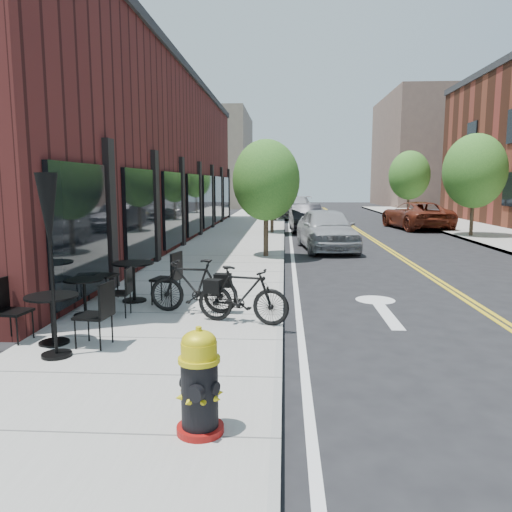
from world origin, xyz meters
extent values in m
plane|color=black|center=(0.00, 0.00, 0.00)|extent=(120.00, 120.00, 0.00)
cube|color=#9E9B93|center=(-2.00, 10.00, 0.06)|extent=(4.00, 70.00, 0.12)
cube|color=#451816|center=(-6.50, 14.00, 3.50)|extent=(5.00, 28.00, 7.00)
cube|color=#726656|center=(-8.00, 48.00, 5.00)|extent=(8.00, 14.00, 10.00)
cube|color=brown|center=(16.00, 50.00, 6.00)|extent=(10.00, 16.00, 12.00)
cylinder|color=#382B1E|center=(-0.60, 9.00, 0.93)|extent=(0.16, 0.16, 1.61)
ellipsoid|color=#265F1E|center=(-0.60, 9.00, 2.61)|extent=(2.20, 2.20, 2.64)
cylinder|color=#382B1E|center=(-0.60, 17.00, 0.96)|extent=(0.16, 0.16, 1.68)
ellipsoid|color=#265F1E|center=(-0.60, 17.00, 2.72)|extent=(2.30, 2.30, 2.76)
cylinder|color=#382B1E|center=(-0.60, 25.00, 0.91)|extent=(0.16, 0.16, 1.57)
ellipsoid|color=#265F1E|center=(-0.60, 25.00, 2.54)|extent=(2.10, 2.10, 2.52)
cylinder|color=#382B1E|center=(-0.60, 33.00, 0.98)|extent=(0.16, 0.16, 1.71)
ellipsoid|color=#265F1E|center=(-0.60, 33.00, 2.79)|extent=(2.40, 2.40, 2.88)
cylinder|color=#382B1E|center=(8.60, 16.00, 1.03)|extent=(0.16, 0.16, 1.82)
ellipsoid|color=#265F1E|center=(8.60, 16.00, 3.06)|extent=(2.80, 2.80, 3.36)
cylinder|color=#382B1E|center=(8.60, 28.00, 1.03)|extent=(0.16, 0.16, 1.82)
ellipsoid|color=#265F1E|center=(8.60, 28.00, 3.06)|extent=(2.80, 2.80, 3.36)
cylinder|color=maroon|center=(-0.78, -2.92, 0.15)|extent=(0.61, 0.61, 0.07)
cylinder|color=black|center=(-0.78, -2.92, 0.50)|extent=(0.47, 0.47, 0.69)
cylinder|color=gold|center=(-0.78, -2.92, 0.85)|extent=(0.53, 0.53, 0.05)
cylinder|color=gold|center=(-0.78, -2.92, 0.95)|extent=(0.46, 0.46, 0.16)
ellipsoid|color=gold|center=(-0.78, -2.92, 1.04)|extent=(0.44, 0.44, 0.20)
cylinder|color=gold|center=(-0.78, -2.92, 1.14)|extent=(0.08, 0.08, 0.07)
imported|color=black|center=(-1.67, 1.58, 0.63)|extent=(1.72, 0.63, 1.01)
imported|color=black|center=(-0.69, 0.90, 0.62)|extent=(1.71, 0.87, 0.99)
cylinder|color=black|center=(-3.44, -0.36, 0.14)|extent=(0.49, 0.49, 0.03)
cylinder|color=black|center=(-3.44, -0.36, 0.49)|extent=(0.07, 0.07, 0.71)
cylinder|color=black|center=(-3.44, -0.36, 0.84)|extent=(0.85, 0.85, 0.03)
cylinder|color=black|center=(-3.04, 2.39, 0.14)|extent=(0.58, 0.58, 0.03)
cylinder|color=black|center=(-3.04, 2.39, 0.52)|extent=(0.08, 0.08, 0.77)
cylinder|color=black|center=(-3.04, 2.39, 0.91)|extent=(1.00, 1.00, 0.03)
cylinder|color=black|center=(-3.60, 1.23, 0.13)|extent=(0.43, 0.43, 0.03)
cylinder|color=black|center=(-3.60, 1.23, 0.46)|extent=(0.06, 0.06, 0.65)
cylinder|color=black|center=(-3.60, 1.23, 0.79)|extent=(0.74, 0.74, 0.03)
cylinder|color=black|center=(-3.15, -0.91, 0.14)|extent=(0.41, 0.41, 0.05)
cylinder|color=black|center=(-3.15, -0.91, 1.37)|extent=(0.05, 0.05, 2.45)
cone|color=black|center=(-3.15, -0.91, 2.11)|extent=(0.30, 0.30, 1.08)
imported|color=#9A9DA1|center=(1.60, 11.53, 0.80)|extent=(2.37, 4.87, 1.60)
imported|color=black|center=(1.11, 18.94, 0.73)|extent=(1.76, 4.49, 1.45)
imported|color=#A7A7AC|center=(0.80, 28.60, 0.80)|extent=(2.90, 5.74, 1.60)
imported|color=maroon|center=(7.28, 20.69, 0.76)|extent=(3.20, 5.73, 1.51)
camera|label=1|loc=(0.02, -7.42, 2.51)|focal=35.00mm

